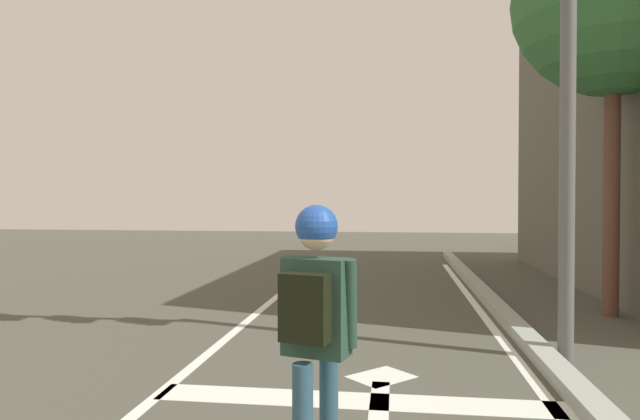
% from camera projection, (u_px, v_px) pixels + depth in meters
% --- Properties ---
extents(lane_line_center, '(0.12, 20.00, 0.01)m').
position_uv_depth(lane_line_center, '(165.00, 389.00, 4.97)').
color(lane_line_center, silver).
rests_on(lane_line_center, ground).
extents(lane_line_curbside, '(0.12, 20.00, 0.01)m').
position_uv_depth(lane_line_curbside, '(554.00, 408.00, 4.53)').
color(lane_line_curbside, silver).
rests_on(lane_line_curbside, ground).
extents(stop_bar, '(3.45, 0.40, 0.01)m').
position_uv_depth(stop_bar, '(359.00, 401.00, 4.69)').
color(stop_bar, silver).
rests_on(stop_bar, ground).
extents(lane_arrow_stem, '(0.16, 1.40, 0.01)m').
position_uv_depth(lane_arrow_stem, '(379.00, 410.00, 4.49)').
color(lane_arrow_stem, silver).
rests_on(lane_arrow_stem, ground).
extents(lane_arrow_head, '(0.71, 0.71, 0.01)m').
position_uv_depth(lane_arrow_head, '(381.00, 377.00, 5.33)').
color(lane_arrow_head, silver).
rests_on(lane_arrow_head, ground).
extents(curb_strip, '(0.24, 24.00, 0.14)m').
position_uv_depth(curb_strip, '(586.00, 401.00, 4.50)').
color(curb_strip, '#98A196').
rests_on(curb_strip, ground).
extents(skater, '(0.43, 0.60, 1.59)m').
position_uv_depth(skater, '(315.00, 313.00, 3.06)').
color(skater, '#2C5266').
rests_on(skater, skateboard).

